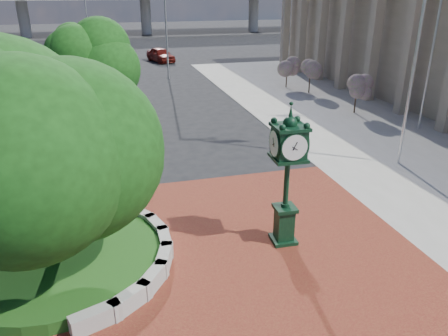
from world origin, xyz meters
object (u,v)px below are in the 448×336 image
post_clock (287,171)px  flagpole_a (418,39)px  street_lamp_far (88,14)px  flagpole_b (435,38)px  street_lamp_near (168,16)px  parked_car (161,55)px

post_clock → flagpole_a: size_ratio=0.42×
post_clock → street_lamp_far: street_lamp_far is taller
flagpole_b → street_lamp_far: 40.40m
post_clock → flagpole_a: bearing=32.2°
street_lamp_near → street_lamp_far: street_lamp_near is taller
post_clock → flagpole_a: (7.92, 4.99, 3.15)m
parked_car → flagpole_b: 31.61m
flagpole_a → flagpole_b: flagpole_a is taller
parked_car → flagpole_b: bearing=-85.9°
parked_car → flagpole_a: bearing=-95.6°
post_clock → street_lamp_near: bearing=88.5°
flagpole_a → street_lamp_far: (-14.14, 40.19, -0.85)m
flagpole_b → flagpole_a: bearing=-135.9°
flagpole_a → street_lamp_near: bearing=106.9°
post_clock → flagpole_b: 15.77m
flagpole_b → street_lamp_near: (-11.65, 19.26, 0.27)m
post_clock → flagpole_b: flagpole_b is taller
parked_car → street_lamp_far: street_lamp_far is taller
street_lamp_near → flagpole_b: bearing=-58.8°
post_clock → parked_car: size_ratio=1.00×
parked_car → flagpole_b: size_ratio=0.45×
street_lamp_far → post_clock: bearing=-82.2°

